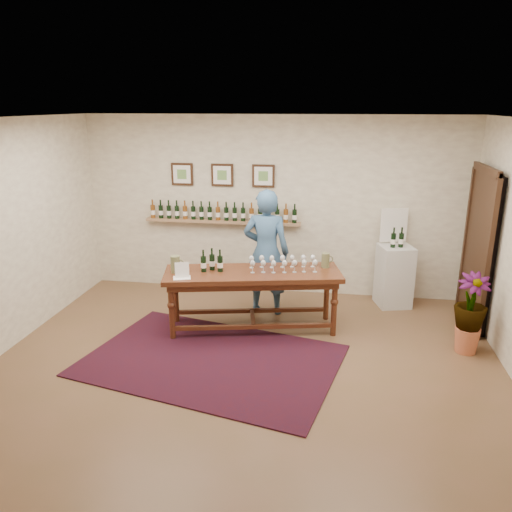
# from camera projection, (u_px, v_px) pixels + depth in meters

# --- Properties ---
(ground) EXTENTS (6.00, 6.00, 0.00)m
(ground) POSITION_uv_depth(u_px,v_px,m) (245.00, 365.00, 5.89)
(ground) COLOR brown
(ground) RESTS_ON ground
(room_shell) EXTENTS (6.00, 6.00, 6.00)m
(room_shell) POSITION_uv_depth(u_px,v_px,m) (416.00, 240.00, 6.99)
(room_shell) COLOR white
(room_shell) RESTS_ON ground
(rug) EXTENTS (3.29, 2.55, 0.02)m
(rug) POSITION_uv_depth(u_px,v_px,m) (211.00, 360.00, 5.97)
(rug) COLOR #4E0E0F
(rug) RESTS_ON ground
(tasting_table) EXTENTS (2.43, 1.21, 0.82)m
(tasting_table) POSITION_uv_depth(u_px,v_px,m) (253.00, 280.00, 6.63)
(tasting_table) COLOR #401C10
(tasting_table) RESTS_ON ground
(table_glasses) EXTENTS (1.32, 0.54, 0.18)m
(table_glasses) POSITION_uv_depth(u_px,v_px,m) (283.00, 263.00, 6.63)
(table_glasses) COLOR silver
(table_glasses) RESTS_ON tasting_table
(table_bottles) EXTENTS (0.28, 0.19, 0.27)m
(table_bottles) POSITION_uv_depth(u_px,v_px,m) (212.00, 261.00, 6.59)
(table_bottles) COLOR black
(table_bottles) RESTS_ON tasting_table
(pitcher_left) EXTENTS (0.18, 0.18, 0.23)m
(pitcher_left) POSITION_uv_depth(u_px,v_px,m) (175.00, 264.00, 6.52)
(pitcher_left) COLOR #666941
(pitcher_left) RESTS_ON tasting_table
(pitcher_right) EXTENTS (0.14, 0.14, 0.20)m
(pitcher_right) POSITION_uv_depth(u_px,v_px,m) (325.00, 260.00, 6.73)
(pitcher_right) COLOR #666941
(pitcher_right) RESTS_ON tasting_table
(menu_card) EXTENTS (0.26, 0.22, 0.20)m
(menu_card) POSITION_uv_depth(u_px,v_px,m) (182.00, 270.00, 6.33)
(menu_card) COLOR white
(menu_card) RESTS_ON tasting_table
(display_pedestal) EXTENTS (0.57, 0.57, 0.93)m
(display_pedestal) POSITION_uv_depth(u_px,v_px,m) (394.00, 276.00, 7.51)
(display_pedestal) COLOR silver
(display_pedestal) RESTS_ON ground
(pedestal_bottles) EXTENTS (0.34, 0.17, 0.32)m
(pedestal_bottles) POSITION_uv_depth(u_px,v_px,m) (397.00, 237.00, 7.28)
(pedestal_bottles) COLOR black
(pedestal_bottles) RESTS_ON display_pedestal
(info_sign) EXTENTS (0.40, 0.13, 0.56)m
(info_sign) POSITION_uv_depth(u_px,v_px,m) (394.00, 225.00, 7.45)
(info_sign) COLOR white
(info_sign) RESTS_ON display_pedestal
(potted_plant) EXTENTS (0.47, 0.47, 0.88)m
(potted_plant) POSITION_uv_depth(u_px,v_px,m) (470.00, 314.00, 6.04)
(potted_plant) COLOR #C16340
(potted_plant) RESTS_ON ground
(person) EXTENTS (0.69, 0.47, 1.83)m
(person) POSITION_uv_depth(u_px,v_px,m) (266.00, 252.00, 7.13)
(person) COLOR #385D85
(person) RESTS_ON ground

